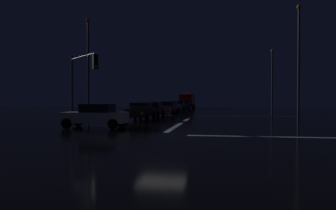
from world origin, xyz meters
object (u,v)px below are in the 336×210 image
(box_truck, at_px, (188,100))
(sedan_blue, at_px, (184,105))
(sedan_silver, at_px, (171,106))
(streetlamp_right_far, at_px, (272,76))
(sedan_gray, at_px, (167,108))
(traffic_signal_nw, at_px, (82,74))
(sedan_white_crossing, at_px, (95,115))
(sedan_black, at_px, (141,111))
(streetlamp_right_near, at_px, (299,54))
(streetlamp_left_near, at_px, (88,61))
(sedan_red, at_px, (152,109))
(sedan_green, at_px, (179,106))

(box_truck, bearing_deg, sedan_blue, -90.17)
(sedan_silver, xyz_separation_m, streetlamp_right_far, (14.03, 0.11, 4.23))
(sedan_gray, height_order, traffic_signal_nw, traffic_signal_nw)
(sedan_blue, xyz_separation_m, sedan_white_crossing, (-1.49, -39.67, 0.00))
(sedan_black, height_order, streetlamp_right_near, streetlamp_right_near)
(streetlamp_left_near, distance_m, streetlamp_right_far, 25.61)
(traffic_signal_nw, xyz_separation_m, streetlamp_right_far, (17.77, 22.71, 1.17))
(sedan_gray, height_order, sedan_white_crossing, same)
(sedan_silver, relative_size, sedan_blue, 1.00)
(sedan_red, distance_m, sedan_gray, 6.49)
(sedan_black, xyz_separation_m, streetlamp_right_near, (14.02, 2.50, 5.11))
(box_truck, xyz_separation_m, sedan_white_crossing, (-1.51, -46.58, -0.91))
(box_truck, bearing_deg, traffic_signal_nw, -95.56)
(sedan_white_crossing, relative_size, traffic_signal_nw, 0.78)
(sedan_black, relative_size, streetlamp_right_near, 0.42)
(sedan_silver, height_order, box_truck, box_truck)
(sedan_green, relative_size, streetlamp_right_near, 0.42)
(sedan_green, bearing_deg, sedan_blue, 88.69)
(streetlamp_left_near, xyz_separation_m, streetlamp_right_near, (19.99, 0.00, 0.23))
(traffic_signal_nw, height_order, streetlamp_right_near, streetlamp_right_near)
(sedan_blue, bearing_deg, sedan_red, -90.96)
(sedan_silver, bearing_deg, sedan_green, 87.95)
(sedan_red, height_order, box_truck, box_truck)
(traffic_signal_nw, bearing_deg, sedan_black, 48.33)
(sedan_silver, relative_size, streetlamp_right_near, 0.42)
(sedan_gray, height_order, streetlamp_left_near, streetlamp_left_near)
(sedan_black, relative_size, sedan_white_crossing, 1.00)
(sedan_white_crossing, bearing_deg, sedan_silver, 87.63)
(sedan_green, distance_m, sedan_white_crossing, 33.32)
(sedan_green, distance_m, traffic_signal_nw, 29.77)
(sedan_blue, distance_m, streetlamp_right_far, 19.31)
(sedan_red, xyz_separation_m, sedan_gray, (0.59, 6.47, 0.00))
(sedan_black, bearing_deg, streetlamp_right_near, 10.12)
(traffic_signal_nw, bearing_deg, sedan_silver, 80.60)
(sedan_green, height_order, streetlamp_right_near, streetlamp_right_near)
(box_truck, bearing_deg, streetlamp_left_near, -100.05)
(sedan_gray, xyz_separation_m, traffic_signal_nw, (-4.28, -16.10, 3.06))
(sedan_white_crossing, xyz_separation_m, traffic_signal_nw, (-2.64, 3.96, 3.06))
(sedan_silver, height_order, streetlamp_left_near, streetlamp_left_near)
(sedan_silver, xyz_separation_m, box_truck, (0.41, 20.02, 0.91))
(streetlamp_right_far, bearing_deg, sedan_black, -127.16)
(sedan_gray, bearing_deg, sedan_silver, 94.69)
(sedan_green, relative_size, traffic_signal_nw, 0.78)
(sedan_black, distance_m, sedan_white_crossing, 8.24)
(sedan_silver, xyz_separation_m, sedan_blue, (0.39, 13.10, 0.00))
(sedan_silver, relative_size, box_truck, 0.52)
(sedan_blue, bearing_deg, streetlamp_left_near, -102.34)
(sedan_red, xyz_separation_m, streetlamp_left_near, (-5.90, -2.92, 4.87))
(sedan_blue, xyz_separation_m, streetlamp_right_near, (13.64, -29.00, 5.11))
(box_truck, xyz_separation_m, streetlamp_left_near, (-6.36, -35.91, 3.97))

